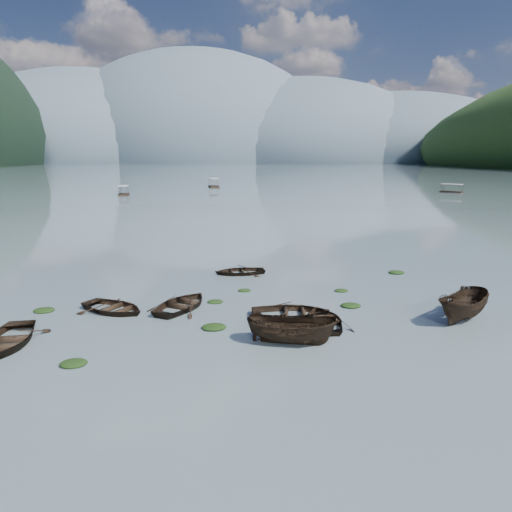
{
  "coord_description": "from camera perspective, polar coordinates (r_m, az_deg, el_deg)",
  "views": [
    {
      "loc": [
        -1.84,
        -18.49,
        8.58
      ],
      "look_at": [
        0.0,
        12.0,
        2.0
      ],
      "focal_mm": 32.0,
      "sensor_mm": 36.0,
      "label": 1
    }
  ],
  "objects": [
    {
      "name": "rowboat_3",
      "position": [
        24.66,
        8.51,
        -8.34
      ],
      "size": [
        2.79,
        3.88,
        0.8
      ],
      "primitive_type": "imported",
      "rotation": [
        0.0,
        0.0,
        3.13
      ],
      "color": "black",
      "rests_on": "ground"
    },
    {
      "name": "rowboat_0",
      "position": [
        24.7,
        -28.7,
        -9.73
      ],
      "size": [
        3.73,
        4.89,
        0.95
      ],
      "primitive_type": "imported",
      "rotation": [
        0.0,
        0.0,
        0.1
      ],
      "color": "black",
      "rests_on": "ground"
    },
    {
      "name": "ground_plane",
      "position": [
        20.46,
        2.07,
        -12.63
      ],
      "size": [
        2400.0,
        2400.0,
        0.0
      ],
      "primitive_type": "plane",
      "color": "slate"
    },
    {
      "name": "weed_clump_4",
      "position": [
        27.62,
        11.76,
        -6.2
      ],
      "size": [
        1.2,
        0.95,
        0.25
      ],
      "primitive_type": "ellipsoid",
      "color": "black",
      "rests_on": "ground"
    },
    {
      "name": "pontoon_right",
      "position": [
        127.24,
        23.23,
        7.31
      ],
      "size": [
        5.34,
        5.35,
        2.04
      ],
      "primitive_type": null,
      "rotation": [
        0.0,
        0.0,
        0.78
      ],
      "color": "black",
      "rests_on": "ground"
    },
    {
      "name": "haze_mtn_d",
      "position": [
        973.28,
        16.17,
        11.18
      ],
      "size": [
        520.0,
        520.0,
        220.0
      ],
      "primitive_type": "ellipsoid",
      "color": "#475666",
      "rests_on": "ground"
    },
    {
      "name": "haze_mtn_a",
      "position": [
        954.12,
        -19.52,
        10.95
      ],
      "size": [
        520.0,
        520.0,
        280.0
      ],
      "primitive_type": "ellipsoid",
      "color": "#475666",
      "rests_on": "ground"
    },
    {
      "name": "weed_clump_6",
      "position": [
        30.14,
        -1.46,
        -4.39
      ],
      "size": [
        0.87,
        0.72,
        0.18
      ],
      "primitive_type": "ellipsoid",
      "color": "black",
      "rests_on": "ground"
    },
    {
      "name": "rowboat_7",
      "position": [
        34.55,
        -2.05,
        -2.23
      ],
      "size": [
        4.13,
        3.2,
        0.79
      ],
      "primitive_type": "imported",
      "rotation": [
        0.0,
        0.0,
        4.85
      ],
      "color": "black",
      "rests_on": "ground"
    },
    {
      "name": "pontoon_centre",
      "position": [
        139.06,
        -5.27,
        8.56
      ],
      "size": [
        3.71,
        6.97,
        2.54
      ],
      "primitive_type": null,
      "rotation": [
        0.0,
        0.0,
        0.15
      ],
      "color": "black",
      "rests_on": "ground"
    },
    {
      "name": "rowboat_6",
      "position": [
        27.46,
        -17.38,
        -6.63
      ],
      "size": [
        5.09,
        4.74,
        0.86
      ],
      "primitive_type": "imported",
      "rotation": [
        0.0,
        0.0,
        1.0
      ],
      "color": "black",
      "rests_on": "ground"
    },
    {
      "name": "weed_clump_5",
      "position": [
        28.9,
        -24.96,
        -6.29
      ],
      "size": [
        1.19,
        0.96,
        0.25
      ],
      "primitive_type": "ellipsoid",
      "color": "black",
      "rests_on": "ground"
    },
    {
      "name": "haze_mtn_c",
      "position": [
        929.42,
        5.44,
        11.57
      ],
      "size": [
        520.0,
        520.0,
        260.0
      ],
      "primitive_type": "ellipsoid",
      "color": "#475666",
      "rests_on": "ground"
    },
    {
      "name": "weed_clump_0",
      "position": [
        21.31,
        -21.83,
        -12.51
      ],
      "size": [
        1.16,
        0.95,
        0.25
      ],
      "primitive_type": "ellipsoid",
      "color": "black",
      "rests_on": "ground"
    },
    {
      "name": "rowboat_1",
      "position": [
        27.14,
        -9.15,
        -6.43
      ],
      "size": [
        4.75,
        5.25,
        0.89
      ],
      "primitive_type": "imported",
      "rotation": [
        0.0,
        0.0,
        2.64
      ],
      "color": "black",
      "rests_on": "ground"
    },
    {
      "name": "rowboat_2",
      "position": [
        21.99,
        4.43,
        -10.85
      ],
      "size": [
        4.53,
        2.58,
        1.65
      ],
      "primitive_type": "imported",
      "rotation": [
        0.0,
        0.0,
        1.33
      ],
      "color": "black",
      "rests_on": "ground"
    },
    {
      "name": "weed_clump_1",
      "position": [
        27.89,
        -5.12,
        -5.81
      ],
      "size": [
        0.97,
        0.77,
        0.21
      ],
      "primitive_type": "ellipsoid",
      "color": "black",
      "rests_on": "ground"
    },
    {
      "name": "rowboat_5",
      "position": [
        27.38,
        24.44,
        -7.24
      ],
      "size": [
        4.68,
        4.38,
        1.8
      ],
      "primitive_type": "imported",
      "rotation": [
        0.0,
        0.0,
        -0.86
      ],
      "color": "black",
      "rests_on": "ground"
    },
    {
      "name": "weed_clump_7",
      "position": [
        36.28,
        17.16,
        -2.08
      ],
      "size": [
        1.21,
        0.97,
        0.26
      ],
      "primitive_type": "ellipsoid",
      "color": "black",
      "rests_on": "ground"
    },
    {
      "name": "weed_clump_2",
      "position": [
        23.82,
        -5.26,
        -9.01
      ],
      "size": [
        1.27,
        1.02,
        0.28
      ],
      "primitive_type": "ellipsoid",
      "color": "black",
      "rests_on": "ground"
    },
    {
      "name": "haze_mtn_b",
      "position": [
        920.37,
        -7.22,
        11.52
      ],
      "size": [
        520.0,
        520.0,
        340.0
      ],
      "primitive_type": "ellipsoid",
      "color": "#475666",
      "rests_on": "ground"
    },
    {
      "name": "pontoon_left",
      "position": [
        113.72,
        -16.19,
        7.35
      ],
      "size": [
        2.96,
        5.7,
        2.09
      ],
      "primitive_type": null,
      "rotation": [
        0.0,
        0.0,
        0.13
      ],
      "color": "black",
      "rests_on": "ground"
    },
    {
      "name": "rowboat_4",
      "position": [
        25.52,
        4.38,
        -7.53
      ],
      "size": [
        4.46,
        3.27,
        0.9
      ],
      "primitive_type": "imported",
      "rotation": [
        0.0,
        0.0,
        1.53
      ],
      "color": "black",
      "rests_on": "ground"
    },
    {
      "name": "weed_clump_3",
      "position": [
        30.59,
        10.61,
        -4.35
      ],
      "size": [
        0.89,
        0.75,
        0.2
      ],
      "primitive_type": "ellipsoid",
      "color": "black",
      "rests_on": "ground"
    }
  ]
}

